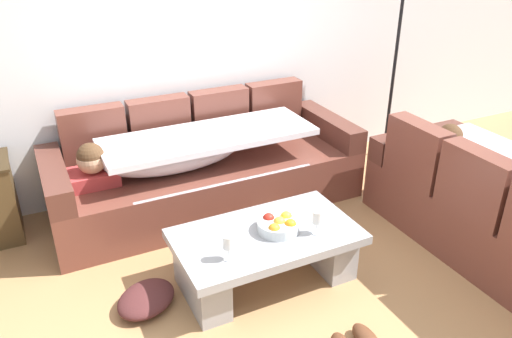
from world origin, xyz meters
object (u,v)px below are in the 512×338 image
Objects in this scene: coffee_table at (266,251)px; open_magazine at (288,217)px; couch_near_window at (501,211)px; couch_along_wall at (201,170)px; wine_glass_near_right at (317,218)px; floor_lamp at (396,49)px; fruit_bowl at (279,225)px; wine_glass_near_left at (228,243)px; crumpled_garment at (146,299)px.

coffee_table is 4.29× the size of open_magazine.
couch_near_window is at bearing -7.82° from open_magazine.
couch_along_wall is 1.34m from wine_glass_near_right.
floor_lamp is at bearing 2.85° from couch_along_wall.
wine_glass_near_right is (0.20, -0.14, 0.07)m from fruit_bowl.
wine_glass_near_left is at bearing 82.01° from couch_near_window.
wine_glass_near_left is at bearing -179.48° from wine_glass_near_right.
wine_glass_near_right is at bearing -34.27° from fruit_bowl.
couch_near_window is at bearing -12.05° from crumpled_garment.
couch_along_wall is 9.10× the size of open_magazine.
wine_glass_near_left is (-0.33, -0.15, 0.26)m from coffee_table.
wine_glass_near_left is 0.61m from open_magazine.
fruit_bowl is at bearing -146.72° from floor_lamp.
coffee_table is 2.52m from floor_lamp.
open_magazine is (0.22, 0.09, 0.15)m from coffee_table.
fruit_bowl is 1.69× the size of wine_glass_near_left.
wine_glass_near_right reaches higher than crumpled_garment.
couch_along_wall reaches higher than wine_glass_near_left.
couch_near_window reaches higher than fruit_bowl.
couch_near_window is at bearing -15.01° from fruit_bowl.
floor_lamp reaches higher than crumpled_garment.
wine_glass_near_right is 0.28m from open_magazine.
couch_along_wall is at bearing 76.69° from wine_glass_near_left.
fruit_bowl is at bearing 145.73° from wine_glass_near_right.
coffee_table is 0.83m from crumpled_garment.
couch_along_wall is at bearing 53.56° from crumpled_garment.
coffee_table is at bearing -88.80° from couch_along_wall.
wine_glass_near_left is (-0.31, -1.30, 0.17)m from couch_along_wall.
wine_glass_near_right is at bearing -12.44° from crumpled_garment.
couch_along_wall is at bearing -177.15° from floor_lamp.
couch_near_window is 1.04× the size of floor_lamp.
coffee_table is at bearing -144.40° from open_magazine.
wine_glass_near_left and wine_glass_near_right have the same top height.
wine_glass_near_left is at bearing -27.68° from crumpled_garment.
couch_near_window is at bearing -11.73° from wine_glass_near_right.
fruit_bowl reaches higher than coffee_table.
open_magazine is (-1.45, 0.53, 0.05)m from couch_near_window.
couch_along_wall is at bearing 115.18° from open_magazine.
coffee_table is at bearing -6.66° from crumpled_garment.
coffee_table is 0.41m from wine_glass_near_right.
crumpled_garment is at bearing 152.32° from wine_glass_near_left.
crumpled_garment is (-1.09, 0.24, -0.44)m from wine_glass_near_right.
coffee_table is 0.45m from wine_glass_near_left.
open_magazine is (-0.07, 0.24, -0.11)m from wine_glass_near_right.
coffee_table is at bearing 75.44° from couch_near_window.
couch_near_window reaches higher than open_magazine.
couch_near_window is at bearing -14.56° from coffee_table.
coffee_table reaches higher than crumpled_garment.
crumpled_garment is (-0.78, -1.05, -0.27)m from couch_along_wall.
floor_lamp reaches higher than wine_glass_near_left.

